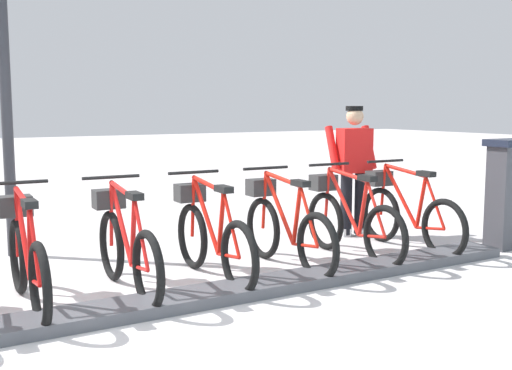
{
  "coord_description": "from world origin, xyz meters",
  "views": [
    {
      "loc": [
        -4.68,
        1.55,
        1.66
      ],
      "look_at": [
        0.5,
        -1.51,
        0.9
      ],
      "focal_mm": 43.99,
      "sensor_mm": 36.0,
      "label": 1
    }
  ],
  "objects_px": {
    "worker_near_rack": "(354,165)",
    "lamp_post": "(3,37)",
    "bike_docked_3": "(211,235)",
    "payment_kiosk": "(507,192)",
    "bike_docked_0": "(406,212)",
    "bike_docked_4": "(125,245)",
    "bike_docked_1": "(349,219)",
    "bike_docked_2": "(284,227)",
    "bike_docked_5": "(26,257)"
  },
  "relations": [
    {
      "from": "worker_near_rack",
      "to": "lamp_post",
      "type": "xyz_separation_m",
      "value": [
        1.07,
        3.97,
        1.48
      ]
    },
    {
      "from": "bike_docked_3",
      "to": "payment_kiosk",
      "type": "bearing_deg",
      "value": -99.11
    },
    {
      "from": "bike_docked_0",
      "to": "bike_docked_4",
      "type": "distance_m",
      "value": 3.39
    },
    {
      "from": "bike_docked_0",
      "to": "bike_docked_4",
      "type": "xyz_separation_m",
      "value": [
        0.0,
        3.39,
        0.0
      ]
    },
    {
      "from": "worker_near_rack",
      "to": "bike_docked_4",
      "type": "bearing_deg",
      "value": 105.3
    },
    {
      "from": "bike_docked_3",
      "to": "lamp_post",
      "type": "xyz_separation_m",
      "value": [
        1.98,
        1.48,
        1.96
      ]
    },
    {
      "from": "bike_docked_3",
      "to": "worker_near_rack",
      "type": "distance_m",
      "value": 2.7
    },
    {
      "from": "bike_docked_1",
      "to": "bike_docked_0",
      "type": "bearing_deg",
      "value": -90.0
    },
    {
      "from": "bike_docked_2",
      "to": "worker_near_rack",
      "type": "height_order",
      "value": "worker_near_rack"
    },
    {
      "from": "bike_docked_2",
      "to": "lamp_post",
      "type": "height_order",
      "value": "lamp_post"
    },
    {
      "from": "payment_kiosk",
      "to": "bike_docked_5",
      "type": "relative_size",
      "value": 0.74
    },
    {
      "from": "bike_docked_4",
      "to": "bike_docked_3",
      "type": "bearing_deg",
      "value": -90.0
    },
    {
      "from": "bike_docked_0",
      "to": "bike_docked_5",
      "type": "xyz_separation_m",
      "value": [
        0.0,
        4.23,
        0.0
      ]
    },
    {
      "from": "bike_docked_3",
      "to": "worker_near_rack",
      "type": "relative_size",
      "value": 1.04
    },
    {
      "from": "worker_near_rack",
      "to": "bike_docked_5",
      "type": "bearing_deg",
      "value": 102.31
    },
    {
      "from": "bike_docked_2",
      "to": "bike_docked_4",
      "type": "xyz_separation_m",
      "value": [
        0.0,
        1.69,
        0.0
      ]
    },
    {
      "from": "payment_kiosk",
      "to": "worker_near_rack",
      "type": "xyz_separation_m",
      "value": [
        1.48,
        1.07,
        0.24
      ]
    },
    {
      "from": "bike_docked_2",
      "to": "bike_docked_3",
      "type": "relative_size",
      "value": 1.0
    },
    {
      "from": "bike_docked_2",
      "to": "bike_docked_4",
      "type": "height_order",
      "value": "same"
    },
    {
      "from": "bike_docked_0",
      "to": "worker_near_rack",
      "type": "relative_size",
      "value": 1.04
    },
    {
      "from": "bike_docked_4",
      "to": "lamp_post",
      "type": "distance_m",
      "value": 2.86
    },
    {
      "from": "payment_kiosk",
      "to": "bike_docked_1",
      "type": "xyz_separation_m",
      "value": [
        0.57,
        1.87,
        -0.24
      ]
    },
    {
      "from": "bike_docked_1",
      "to": "bike_docked_2",
      "type": "bearing_deg",
      "value": 90.0
    },
    {
      "from": "bike_docked_2",
      "to": "bike_docked_4",
      "type": "relative_size",
      "value": 1.0
    },
    {
      "from": "bike_docked_1",
      "to": "bike_docked_4",
      "type": "bearing_deg",
      "value": 90.0
    },
    {
      "from": "bike_docked_0",
      "to": "bike_docked_5",
      "type": "distance_m",
      "value": 4.23
    },
    {
      "from": "bike_docked_1",
      "to": "bike_docked_4",
      "type": "xyz_separation_m",
      "value": [
        0.0,
        2.54,
        0.0
      ]
    },
    {
      "from": "bike_docked_4",
      "to": "lamp_post",
      "type": "height_order",
      "value": "lamp_post"
    },
    {
      "from": "bike_docked_0",
      "to": "lamp_post",
      "type": "bearing_deg",
      "value": 63.8
    },
    {
      "from": "bike_docked_1",
      "to": "worker_near_rack",
      "type": "height_order",
      "value": "worker_near_rack"
    },
    {
      "from": "worker_near_rack",
      "to": "lamp_post",
      "type": "bearing_deg",
      "value": 74.98
    },
    {
      "from": "bike_docked_3",
      "to": "bike_docked_5",
      "type": "height_order",
      "value": "same"
    },
    {
      "from": "bike_docked_5",
      "to": "payment_kiosk",
      "type": "bearing_deg",
      "value": -96.2
    },
    {
      "from": "bike_docked_3",
      "to": "bike_docked_4",
      "type": "height_order",
      "value": "same"
    },
    {
      "from": "payment_kiosk",
      "to": "bike_docked_4",
      "type": "bearing_deg",
      "value": 82.62
    },
    {
      "from": "bike_docked_3",
      "to": "bike_docked_4",
      "type": "bearing_deg",
      "value": 90.0
    },
    {
      "from": "bike_docked_5",
      "to": "lamp_post",
      "type": "height_order",
      "value": "lamp_post"
    },
    {
      "from": "bike_docked_1",
      "to": "bike_docked_3",
      "type": "distance_m",
      "value": 1.69
    },
    {
      "from": "bike_docked_1",
      "to": "bike_docked_3",
      "type": "bearing_deg",
      "value": 90.0
    },
    {
      "from": "bike_docked_1",
      "to": "bike_docked_2",
      "type": "distance_m",
      "value": 0.85
    },
    {
      "from": "payment_kiosk",
      "to": "bike_docked_0",
      "type": "bearing_deg",
      "value": 60.85
    },
    {
      "from": "lamp_post",
      "to": "bike_docked_3",
      "type": "bearing_deg",
      "value": -143.21
    },
    {
      "from": "payment_kiosk",
      "to": "bike_docked_3",
      "type": "relative_size",
      "value": 0.74
    },
    {
      "from": "bike_docked_0",
      "to": "bike_docked_3",
      "type": "bearing_deg",
      "value": 90.0
    },
    {
      "from": "bike_docked_0",
      "to": "bike_docked_3",
      "type": "relative_size",
      "value": 1.0
    },
    {
      "from": "bike_docked_5",
      "to": "worker_near_rack",
      "type": "xyz_separation_m",
      "value": [
        0.91,
        -4.18,
        0.48
      ]
    },
    {
      "from": "bike_docked_5",
      "to": "bike_docked_0",
      "type": "bearing_deg",
      "value": -90.0
    },
    {
      "from": "bike_docked_2",
      "to": "payment_kiosk",
      "type": "bearing_deg",
      "value": -101.88
    },
    {
      "from": "bike_docked_1",
      "to": "bike_docked_4",
      "type": "height_order",
      "value": "same"
    },
    {
      "from": "bike_docked_5",
      "to": "lamp_post",
      "type": "relative_size",
      "value": 0.48
    }
  ]
}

